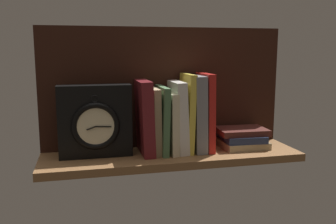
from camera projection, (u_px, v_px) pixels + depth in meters
ground_plane at (172, 157)px, 120.56cm from camera, size 84.08×22.15×2.50cm
back_panel at (165, 88)px, 126.99cm from camera, size 84.08×1.20×40.99cm
book_maroon_dawkins at (145, 117)px, 118.49cm from camera, size 4.56×15.38×23.88cm
book_tan_shortstories at (155, 121)px, 119.45cm from camera, size 2.59×12.33×21.27cm
book_green_romantic at (162, 120)px, 119.97cm from camera, size 2.59×15.39×21.76cm
book_cream_twain at (169, 122)px, 120.69cm from camera, size 2.50×14.82×19.78cm
book_white_catcher at (178, 117)px, 121.11cm from camera, size 4.28×14.14×23.37cm
book_yellow_seinlanguage at (187, 113)px, 121.59cm from camera, size 2.90×13.51×25.69cm
book_gray_chess at (196, 113)px, 122.37cm from camera, size 4.31×13.77×25.14cm
book_red_requiem at (205, 112)px, 123.07cm from camera, size 2.69×13.89×25.78cm
framed_clock at (95, 122)px, 114.85cm from camera, size 22.70×7.55×22.70cm
book_stack_side at (242, 138)px, 127.45cm from camera, size 17.14×14.24×6.64cm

